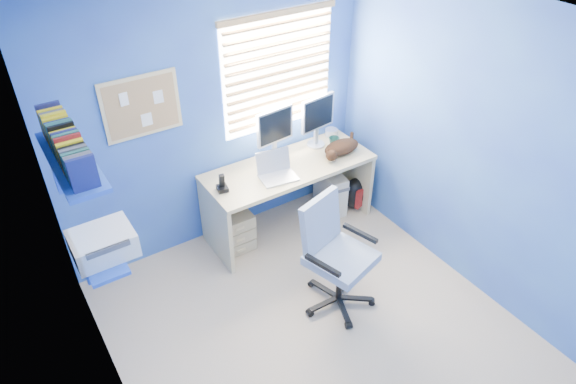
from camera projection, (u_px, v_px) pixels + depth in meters
floor at (316, 330)px, 4.23m from camera, size 3.00×3.20×0.00m
ceiling at (330, 27)px, 2.78m from camera, size 3.00×3.20×0.00m
wall_back at (216, 118)px, 4.59m from camera, size 3.00×0.01×2.50m
wall_front at (521, 384)px, 2.41m from camera, size 3.00×0.01×2.50m
wall_left at (102, 300)px, 2.84m from camera, size 0.01×3.20×2.50m
wall_right at (471, 149)px, 4.17m from camera, size 0.01×3.20×2.50m
desk at (289, 197)px, 5.12m from camera, size 1.66×0.65×0.74m
laptop at (278, 168)px, 4.66m from camera, size 0.36×0.30×0.22m
monitor_left at (274, 135)px, 4.84m from camera, size 0.41×0.16×0.54m
monitor_right at (317, 121)px, 5.06m from camera, size 0.41×0.17×0.54m
phone at (222, 182)px, 4.52m from camera, size 0.11×0.12×0.17m
mug at (334, 142)px, 5.17m from camera, size 0.10×0.09×0.10m
cd_spindle at (331, 132)px, 5.36m from camera, size 0.13×0.13×0.07m
cat at (342, 147)px, 5.05m from camera, size 0.44×0.34×0.14m
tower_pc at (330, 190)px, 5.46m from camera, size 0.26×0.47×0.45m
drawer_boxes at (234, 231)px, 4.94m from camera, size 0.35×0.28×0.41m
yellow_book at (330, 212)px, 5.32m from camera, size 0.03×0.17×0.24m
backpack at (356, 193)px, 5.50m from camera, size 0.36×0.32×0.36m
office_chair at (335, 268)px, 4.29m from camera, size 0.72×0.72×1.00m
window_blinds at (279, 72)px, 4.69m from camera, size 1.15×0.05×1.10m
corkboard at (142, 106)px, 4.12m from camera, size 0.64×0.02×0.52m
wall_shelves at (84, 197)px, 3.31m from camera, size 0.42×0.90×1.05m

